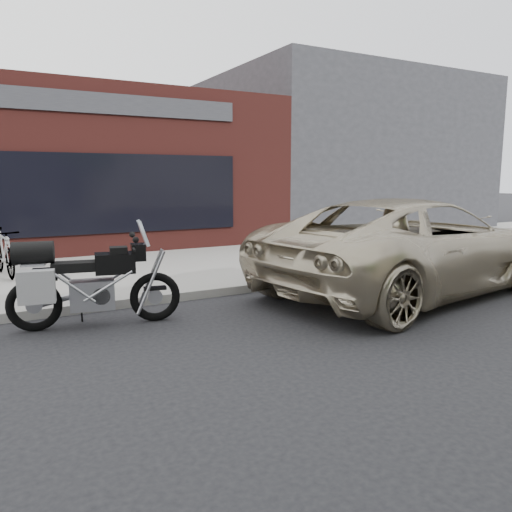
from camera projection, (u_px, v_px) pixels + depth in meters
name	position (u px, v px, depth m)	size (l,w,h in m)	color
ground	(355.00, 377.00, 5.31)	(120.00, 120.00, 0.00)	black
near_sidewalk	(153.00, 268.00, 11.34)	(44.00, 6.00, 0.15)	gray
storefront	(24.00, 173.00, 16.08)	(14.00, 10.07, 4.50)	#511E1A
neighbour_building	(325.00, 157.00, 21.73)	(10.00, 10.00, 6.00)	#2A2B30
motorcycle	(84.00, 282.00, 6.98)	(2.36, 0.85, 1.50)	black
minivan	(412.00, 246.00, 9.10)	(2.88, 6.25, 1.74)	#B7AA8E
bicycle_rear	(4.00, 252.00, 9.89)	(0.46, 1.62, 0.97)	gray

